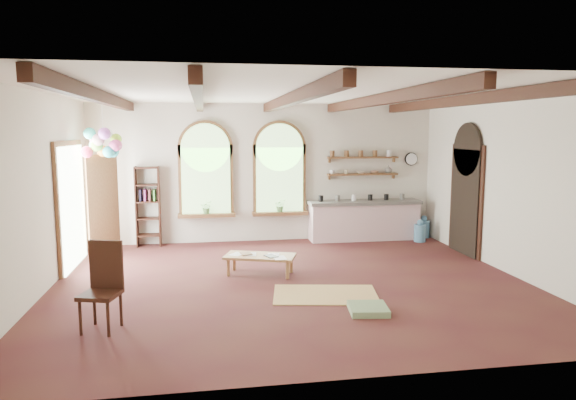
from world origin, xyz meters
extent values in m
plane|color=#512821|center=(0.00, 0.00, 0.00)|extent=(8.00, 8.00, 0.00)
cube|color=brown|center=(-1.40, 3.44, 1.45)|extent=(1.24, 0.08, 1.64)
cylinder|color=brown|center=(-1.40, 3.44, 2.20)|extent=(1.24, 0.08, 1.24)
cube|color=#83B36B|center=(-1.40, 3.40, 1.45)|extent=(1.10, 0.04, 1.50)
cube|color=brown|center=(-1.40, 3.35, 0.66)|extent=(1.30, 0.28, 0.08)
cube|color=brown|center=(0.30, 3.44, 1.45)|extent=(1.24, 0.08, 1.64)
cylinder|color=brown|center=(0.30, 3.44, 2.20)|extent=(1.24, 0.08, 1.24)
cube|color=#83B36B|center=(0.30, 3.40, 1.45)|extent=(1.10, 0.04, 1.50)
cube|color=brown|center=(0.30, 3.35, 0.66)|extent=(1.30, 0.28, 0.08)
cube|color=brown|center=(-3.95, 1.80, 1.15)|extent=(0.10, 1.90, 2.50)
cube|color=black|center=(3.95, 1.50, 1.10)|extent=(0.10, 1.30, 2.40)
cube|color=beige|center=(2.30, 3.20, 0.43)|extent=(2.60, 0.55, 0.86)
cube|color=slate|center=(2.30, 3.20, 0.90)|extent=(2.68, 0.62, 0.08)
cube|color=brown|center=(2.30, 3.38, 1.55)|extent=(1.70, 0.24, 0.04)
cube|color=brown|center=(2.30, 3.38, 1.95)|extent=(1.70, 0.24, 0.04)
cylinder|color=black|center=(3.55, 3.45, 1.90)|extent=(0.32, 0.04, 0.32)
cube|color=#351911|center=(-2.95, 3.32, 0.90)|extent=(0.03, 0.32, 1.80)
cube|color=#351911|center=(-2.45, 3.32, 0.90)|extent=(0.03, 0.32, 1.80)
cube|color=#A9814D|center=(-0.48, 0.60, 0.33)|extent=(1.37, 0.94, 0.05)
cube|color=#A9814D|center=(-1.05, 0.58, 0.16)|extent=(0.06, 0.06, 0.31)
cube|color=#A9814D|center=(-0.03, 0.24, 0.16)|extent=(0.06, 0.06, 0.31)
cube|color=#A9814D|center=(-0.92, 0.96, 0.16)|extent=(0.06, 0.06, 0.31)
cube|color=#A9814D|center=(0.10, 0.62, 0.16)|extent=(0.06, 0.06, 0.31)
cube|color=#351911|center=(-2.80, -1.69, 0.48)|extent=(0.57, 0.57, 0.05)
cube|color=#351911|center=(-2.74, -1.49, 0.82)|extent=(0.45, 0.17, 0.68)
cube|color=tan|center=(0.42, -0.75, 0.01)|extent=(1.78, 1.27, 0.02)
cube|color=gray|center=(0.84, -1.60, 0.05)|extent=(0.61, 0.61, 0.09)
cylinder|color=#538CB3|center=(3.53, 2.75, 0.20)|extent=(0.27, 0.27, 0.41)
sphere|color=#538CB3|center=(3.53, 2.75, 0.45)|extent=(0.14, 0.14, 0.14)
cylinder|color=#538CB3|center=(3.82, 3.20, 0.21)|extent=(0.28, 0.28, 0.42)
sphere|color=#538CB3|center=(3.82, 3.20, 0.47)|extent=(0.15, 0.15, 0.15)
cylinder|color=white|center=(-3.40, 2.30, 2.78)|extent=(0.01, 0.01, 0.85)
sphere|color=#29ADB2|center=(-3.23, 2.30, 2.17)|extent=(0.23, 0.23, 0.23)
sphere|color=#D1458B|center=(-3.18, 2.42, 2.29)|extent=(0.23, 0.23, 0.23)
sphere|color=#92DA2D|center=(-3.20, 2.56, 2.41)|extent=(0.23, 0.23, 0.23)
sphere|color=white|center=(-3.37, 2.47, 2.53)|extent=(0.23, 0.23, 0.23)
sphere|color=orange|center=(-3.46, 2.54, 2.17)|extent=(0.23, 0.23, 0.23)
sphere|color=#45A16A|center=(-3.61, 2.55, 2.29)|extent=(0.23, 0.23, 0.23)
sphere|color=#D36390|center=(-3.56, 2.37, 2.41)|extent=(0.23, 0.23, 0.23)
sphere|color=#34DEC7|center=(-3.65, 2.29, 2.53)|extent=(0.23, 0.23, 0.23)
sphere|color=#F23561|center=(-3.69, 2.15, 2.17)|extent=(0.23, 0.23, 0.23)
sphere|color=#86C746|center=(-3.50, 2.16, 2.29)|extent=(0.23, 0.23, 0.23)
sphere|color=#CF9899|center=(-3.45, 2.05, 2.41)|extent=(0.23, 0.23, 0.23)
sphere|color=#A84FBA|center=(-3.32, 1.98, 2.53)|extent=(0.23, 0.23, 0.23)
sphere|color=#29ADB2|center=(-3.29, 2.17, 2.17)|extent=(0.23, 0.23, 0.23)
sphere|color=#D1458B|center=(-3.17, 2.20, 2.29)|extent=(0.23, 0.23, 0.23)
imported|color=olive|center=(-0.81, 0.68, 0.37)|extent=(0.23, 0.29, 0.02)
cube|color=black|center=(-0.29, 0.47, 0.36)|extent=(0.25, 0.30, 0.01)
imported|color=#598C4C|center=(-1.40, 3.32, 0.85)|extent=(0.27, 0.23, 0.30)
imported|color=#598C4C|center=(0.30, 3.32, 0.85)|extent=(0.27, 0.23, 0.30)
imported|color=white|center=(1.55, 3.38, 1.62)|extent=(0.12, 0.10, 0.10)
imported|color=beige|center=(1.90, 3.38, 1.62)|extent=(0.10, 0.10, 0.09)
imported|color=beige|center=(2.25, 3.38, 1.60)|extent=(0.22, 0.22, 0.05)
imported|color=#8C664C|center=(2.60, 3.38, 1.60)|extent=(0.20, 0.20, 0.06)
imported|color=slate|center=(2.95, 3.38, 1.67)|extent=(0.18, 0.18, 0.19)
camera|label=1|loc=(-1.44, -8.40, 2.58)|focal=32.00mm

